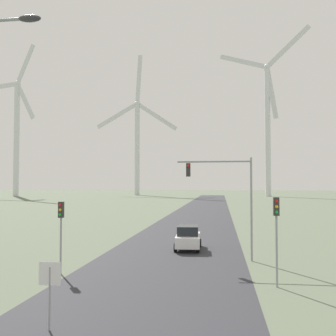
{
  "coord_description": "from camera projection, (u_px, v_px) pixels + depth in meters",
  "views": [
    {
      "loc": [
        3.38,
        -4.65,
        5.06
      ],
      "look_at": [
        0.0,
        20.66,
        6.08
      ],
      "focal_mm": 42.0,
      "sensor_mm": 36.0,
      "label": 1
    }
  ],
  "objects": [
    {
      "name": "car_approaching",
      "position": [
        188.0,
        238.0,
        30.15
      ],
      "size": [
        1.99,
        4.18,
        1.83
      ],
      "color": "white",
      "rests_on": "ground"
    },
    {
      "name": "wind_turbine_center",
      "position": [
        268.0,
        117.0,
        155.92
      ],
      "size": [
        34.42,
        14.79,
        65.73
      ],
      "color": "silver",
      "rests_on": "ground"
    },
    {
      "name": "traffic_light_post_near_right",
      "position": [
        276.0,
        221.0,
        19.27
      ],
      "size": [
        0.28,
        0.33,
        4.38
      ],
      "color": "#93999E",
      "rests_on": "ground"
    },
    {
      "name": "stop_sign_near",
      "position": [
        50.0,
        283.0,
        13.58
      ],
      "size": [
        0.81,
        0.07,
        2.34
      ],
      "color": "#93999E",
      "rests_on": "ground"
    },
    {
      "name": "traffic_light_mast_overhead",
      "position": [
        226.0,
        187.0,
        26.02
      ],
      "size": [
        4.95,
        0.35,
        6.79
      ],
      "color": "#93999E",
      "rests_on": "ground"
    },
    {
      "name": "wind_turbine_left",
      "position": [
        137.0,
        137.0,
        173.76
      ],
      "size": [
        37.87,
        7.37,
        62.3
      ],
      "color": "silver",
      "rests_on": "ground"
    },
    {
      "name": "wind_turbine_far_left",
      "position": [
        17.0,
        127.0,
        158.26
      ],
      "size": [
        25.31,
        8.68,
        60.82
      ],
      "color": "silver",
      "rests_on": "ground"
    },
    {
      "name": "traffic_light_post_near_left",
      "position": [
        61.0,
        221.0,
        22.12
      ],
      "size": [
        0.28,
        0.34,
        4.04
      ],
      "color": "#93999E",
      "rests_on": "ground"
    },
    {
      "name": "road_surface",
      "position": [
        195.0,
        221.0,
        52.39
      ],
      "size": [
        10.0,
        240.0,
        0.01
      ],
      "color": "#2D2D33",
      "rests_on": "ground"
    }
  ]
}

